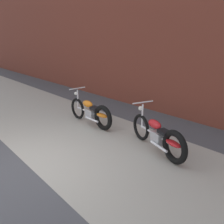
% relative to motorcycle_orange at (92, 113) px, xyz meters
% --- Properties ---
extents(ground_plane, '(80.00, 80.00, 0.00)m').
position_rel_motorcycle_orange_xyz_m(ground_plane, '(1.02, -2.42, -0.40)').
color(ground_plane, '#47474C').
extents(sidewalk_slab, '(36.00, 3.50, 0.01)m').
position_rel_motorcycle_orange_xyz_m(sidewalk_slab, '(1.02, -0.67, -0.40)').
color(sidewalk_slab, '#9E998E').
rests_on(sidewalk_slab, ground).
extents(brick_building_wall, '(36.00, 0.50, 5.28)m').
position_rel_motorcycle_orange_xyz_m(brick_building_wall, '(1.02, 2.78, 2.24)').
color(brick_building_wall, brown).
rests_on(brick_building_wall, ground).
extents(motorcycle_orange, '(2.01, 0.58, 1.03)m').
position_rel_motorcycle_orange_xyz_m(motorcycle_orange, '(0.00, 0.00, 0.00)').
color(motorcycle_orange, black).
rests_on(motorcycle_orange, ground).
extents(motorcycle_red, '(1.95, 0.81, 1.03)m').
position_rel_motorcycle_orange_xyz_m(motorcycle_red, '(2.42, 0.06, 0.00)').
color(motorcycle_red, black).
rests_on(motorcycle_red, ground).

